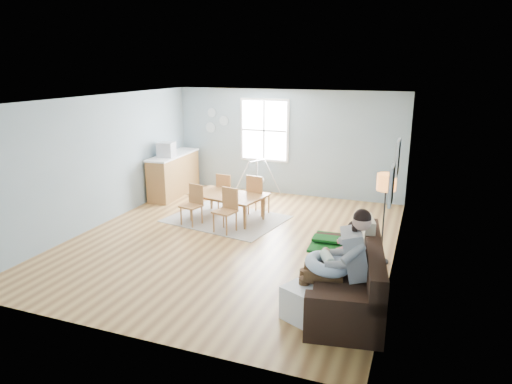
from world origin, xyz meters
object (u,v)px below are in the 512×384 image
at_px(sofa, 349,282).
at_px(dining_table, 226,207).
at_px(counter, 174,174).
at_px(toddler, 345,246).
at_px(chair_se, 227,207).
at_px(father, 341,259).
at_px(baby_swing, 257,180).
at_px(floor_lamp, 386,190).
at_px(monitor, 166,149).
at_px(chair_nw, 226,189).
at_px(storage_cube, 299,303).
at_px(chair_sw, 193,202).
at_px(chair_ne, 257,192).

bearing_deg(sofa, dining_table, 139.17).
height_order(sofa, counter, counter).
distance_m(sofa, counter, 6.60).
xyz_separation_m(toddler, chair_se, (-2.70, 1.86, -0.27)).
bearing_deg(father, baby_swing, 121.23).
distance_m(floor_lamp, dining_table, 3.75).
height_order(father, counter, father).
distance_m(floor_lamp, monitor, 5.85).
relative_size(father, counter, 0.77).
relative_size(father, dining_table, 0.94).
relative_size(chair_se, monitor, 2.05).
xyz_separation_m(dining_table, chair_nw, (-0.31, 0.66, 0.20)).
bearing_deg(chair_nw, sofa, -44.37).
xyz_separation_m(chair_se, monitor, (-2.37, 1.62, 0.76)).
distance_m(sofa, toddler, 0.51).
bearing_deg(monitor, father, -38.21).
bearing_deg(counter, father, -40.50).
xyz_separation_m(storage_cube, dining_table, (-2.60, 3.39, 0.05)).
xyz_separation_m(father, floor_lamp, (0.37, 1.93, 0.49)).
bearing_deg(chair_se, counter, 140.36).
bearing_deg(monitor, counter, 94.90).
relative_size(father, floor_lamp, 0.96).
height_order(chair_nw, baby_swing, baby_swing).
bearing_deg(floor_lamp, counter, 155.96).
distance_m(sofa, chair_nw, 4.83).
height_order(dining_table, chair_sw, chair_sw).
distance_m(floor_lamp, storage_cube, 2.63).
height_order(chair_se, chair_nw, chair_se).
height_order(chair_sw, baby_swing, baby_swing).
xyz_separation_m(father, monitor, (-5.10, 4.02, 0.46)).
bearing_deg(chair_ne, chair_sw, -136.29).
height_order(floor_lamp, chair_se, floor_lamp).
height_order(counter, baby_swing, counter).
xyz_separation_m(dining_table, monitor, (-2.04, 0.96, 0.98)).
relative_size(sofa, chair_ne, 2.55).
bearing_deg(monitor, toddler, -34.45).
relative_size(toddler, chair_ne, 1.01).
bearing_deg(floor_lamp, chair_ne, 150.64).
height_order(sofa, chair_sw, sofa).
bearing_deg(chair_sw, chair_se, -9.92).
bearing_deg(storage_cube, chair_sw, 137.33).
bearing_deg(father, storage_cube, -144.21).
xyz_separation_m(floor_lamp, storage_cube, (-0.83, -2.26, -1.06)).
distance_m(toddler, chair_nw, 4.62).
relative_size(storage_cube, chair_sw, 0.63).
bearing_deg(floor_lamp, chair_nw, 154.40).
height_order(chair_sw, chair_nw, chair_nw).
height_order(sofa, father, father).
relative_size(counter, baby_swing, 1.63).
bearing_deg(chair_nw, baby_swing, 78.91).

